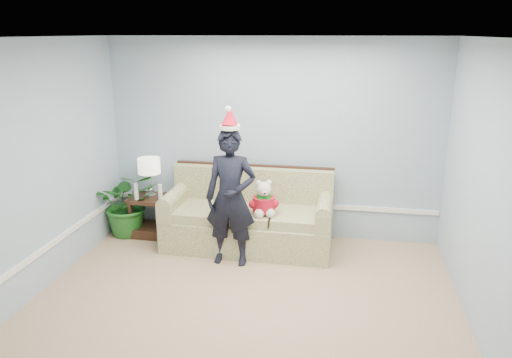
{
  "coord_description": "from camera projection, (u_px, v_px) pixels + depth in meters",
  "views": [
    {
      "loc": [
        0.96,
        -4.02,
        2.75
      ],
      "look_at": [
        -0.05,
        1.55,
        1.07
      ],
      "focal_mm": 35.0,
      "sensor_mm": 36.0,
      "label": 1
    }
  ],
  "objects": [
    {
      "name": "santa_hat",
      "position": [
        230.0,
        119.0,
        5.71
      ],
      "size": [
        0.25,
        0.28,
        0.29
      ],
      "rotation": [
        0.0,
        0.0,
        -0.02
      ],
      "color": "silver",
      "rests_on": "man"
    },
    {
      "name": "man",
      "position": [
        231.0,
        198.0,
        5.97
      ],
      "size": [
        0.61,
        0.4,
        1.68
      ],
      "primitive_type": "imported",
      "rotation": [
        0.0,
        0.0,
        -0.0
      ],
      "color": "black",
      "rests_on": "room_shell"
    },
    {
      "name": "sofa",
      "position": [
        249.0,
        219.0,
        6.61
      ],
      "size": [
        2.18,
        0.95,
        1.02
      ],
      "rotation": [
        0.0,
        0.0,
        -0.01
      ],
      "color": "#545D2C",
      "rests_on": "room_shell"
    },
    {
      "name": "wainscot_trim",
      "position": [
        157.0,
        233.0,
        5.93
      ],
      "size": [
        4.49,
        4.99,
        0.06
      ],
      "color": "white",
      "rests_on": "room_shell"
    },
    {
      "name": "teddy_bear",
      "position": [
        263.0,
        202.0,
        6.24
      ],
      "size": [
        0.35,
        0.35,
        0.46
      ],
      "rotation": [
        0.0,
        0.0,
        0.28
      ],
      "color": "silver",
      "rests_on": "sofa"
    },
    {
      "name": "table_lamp",
      "position": [
        149.0,
        167.0,
        6.78
      ],
      "size": [
        0.3,
        0.3,
        0.54
      ],
      "color": "silver",
      "rests_on": "side_table"
    },
    {
      "name": "houseplant",
      "position": [
        128.0,
        203.0,
        6.93
      ],
      "size": [
        1.05,
        1.0,
        0.92
      ],
      "primitive_type": "imported",
      "rotation": [
        0.0,
        0.0,
        0.43
      ],
      "color": "#1D601E",
      "rests_on": "room_shell"
    },
    {
      "name": "candle_pair",
      "position": [
        148.0,
        193.0,
        6.7
      ],
      "size": [
        0.4,
        0.06,
        0.23
      ],
      "color": "silver",
      "rests_on": "side_table"
    },
    {
      "name": "side_table",
      "position": [
        152.0,
        220.0,
        6.97
      ],
      "size": [
        0.59,
        0.5,
        0.56
      ],
      "rotation": [
        0.0,
        0.0,
        -0.03
      ],
      "color": "#382114",
      "rests_on": "room_shell"
    },
    {
      "name": "room_shell",
      "position": [
        230.0,
        198.0,
        4.36
      ],
      "size": [
        4.54,
        5.04,
        2.74
      ],
      "color": "tan",
      "rests_on": "ground"
    }
  ]
}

